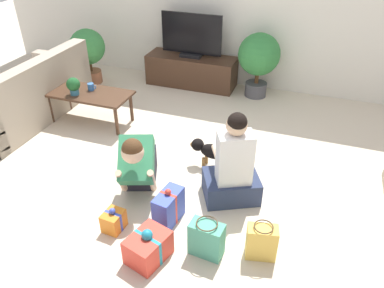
# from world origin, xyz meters

# --- Properties ---
(ground_plane) EXTENTS (16.00, 16.00, 0.00)m
(ground_plane) POSITION_xyz_m (0.00, 0.00, 0.00)
(ground_plane) COLOR beige
(sofa_left) EXTENTS (0.88, 1.91, 0.82)m
(sofa_left) POSITION_xyz_m (-2.40, 0.57, 0.29)
(sofa_left) COLOR tan
(sofa_left) RESTS_ON ground_plane
(coffee_table) EXTENTS (1.10, 0.51, 0.42)m
(coffee_table) POSITION_xyz_m (-1.54, 0.76, 0.37)
(coffee_table) COLOR #472D1E
(coffee_table) RESTS_ON ground_plane
(tv_console) EXTENTS (1.39, 0.47, 0.47)m
(tv_console) POSITION_xyz_m (-0.71, 2.32, 0.23)
(tv_console) COLOR #472D1E
(tv_console) RESTS_ON ground_plane
(tv) EXTENTS (0.94, 0.20, 0.65)m
(tv) POSITION_xyz_m (-0.71, 2.32, 0.76)
(tv) COLOR black
(tv) RESTS_ON tv_console
(potted_plant_corner_left) EXTENTS (0.54, 0.54, 0.86)m
(potted_plant_corner_left) POSITION_xyz_m (-2.26, 1.88, 0.53)
(potted_plant_corner_left) COLOR #A36042
(potted_plant_corner_left) RESTS_ON ground_plane
(potted_plant_back_right) EXTENTS (0.60, 0.60, 0.94)m
(potted_plant_back_right) POSITION_xyz_m (0.34, 2.27, 0.59)
(potted_plant_back_right) COLOR #4C4C51
(potted_plant_back_right) RESTS_ON ground_plane
(person_kneeling) EXTENTS (0.55, 0.78, 0.75)m
(person_kneeling) POSITION_xyz_m (-0.31, -0.31, 0.33)
(person_kneeling) COLOR #23232D
(person_kneeling) RESTS_ON ground_plane
(person_sitting) EXTENTS (0.64, 0.61, 0.96)m
(person_sitting) POSITION_xyz_m (0.59, -0.12, 0.35)
(person_sitting) COLOR #283351
(person_sitting) RESTS_ON ground_plane
(dog) EXTENTS (0.49, 0.17, 0.32)m
(dog) POSITION_xyz_m (0.22, 0.31, 0.21)
(dog) COLOR black
(dog) RESTS_ON ground_plane
(gift_box_a) EXTENTS (0.18, 0.20, 0.24)m
(gift_box_a) POSITION_xyz_m (-0.28, -0.88, 0.09)
(gift_box_a) COLOR orange
(gift_box_a) RESTS_ON ground_plane
(gift_box_b) EXTENTS (0.35, 0.40, 0.31)m
(gift_box_b) POSITION_xyz_m (0.15, -1.07, 0.12)
(gift_box_b) COLOR red
(gift_box_b) RESTS_ON ground_plane
(gift_box_c) EXTENTS (0.20, 0.34, 0.37)m
(gift_box_c) POSITION_xyz_m (0.14, -0.62, 0.16)
(gift_box_c) COLOR #3D51BC
(gift_box_c) RESTS_ON ground_plane
(gift_bag_a) EXTENTS (0.27, 0.19, 0.33)m
(gift_bag_a) POSITION_xyz_m (1.00, -0.74, 0.16)
(gift_bag_a) COLOR #E5B74C
(gift_bag_a) RESTS_ON ground_plane
(gift_bag_b) EXTENTS (0.29, 0.19, 0.34)m
(gift_bag_b) POSITION_xyz_m (0.57, -0.86, 0.16)
(gift_bag_b) COLOR #4CA384
(gift_bag_b) RESTS_ON ground_plane
(mug) EXTENTS (0.12, 0.08, 0.09)m
(mug) POSITION_xyz_m (-1.54, 0.83, 0.46)
(mug) COLOR #386BAD
(mug) RESTS_ON coffee_table
(tabletop_plant) EXTENTS (0.17, 0.17, 0.22)m
(tabletop_plant) POSITION_xyz_m (-1.67, 0.65, 0.54)
(tabletop_plant) COLOR #336B84
(tabletop_plant) RESTS_ON coffee_table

